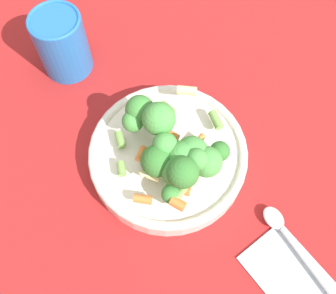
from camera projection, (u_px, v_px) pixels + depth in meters
ground_plane at (168, 160)px, 0.61m from camera, size 3.00×3.00×0.00m
bowl at (168, 155)px, 0.60m from camera, size 0.24×0.24×0.04m
pasta_salad at (173, 150)px, 0.54m from camera, size 0.18×0.18×0.08m
cup at (62, 43)px, 0.65m from camera, size 0.08×0.08×0.11m
napkin at (292, 277)px, 0.53m from camera, size 0.14×0.10×0.01m
spoon at (286, 235)px, 0.55m from camera, size 0.15×0.03×0.01m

